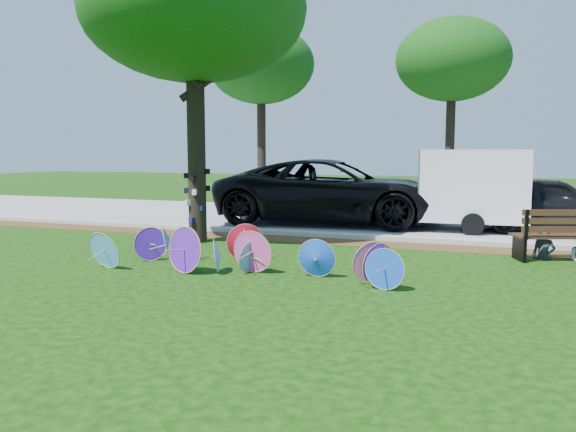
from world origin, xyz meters
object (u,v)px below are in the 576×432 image
(parasol_pile, at_px, (238,252))
(black_van, at_px, (333,192))
(main_tree, at_px, (194,12))
(park_bench, at_px, (563,234))
(person_left, at_px, (545,228))
(dark_pickup, at_px, (549,204))
(cargo_trailer, at_px, (474,185))

(parasol_pile, height_order, black_van, black_van)
(main_tree, distance_m, park_bench, 9.61)
(main_tree, relative_size, person_left, 5.72)
(parasol_pile, xyz_separation_m, dark_pickup, (5.87, 7.71, 0.41))
(dark_pickup, height_order, park_bench, dark_pickup)
(person_left, bearing_deg, main_tree, -174.09)
(park_bench, bearing_deg, dark_pickup, 69.81)
(parasol_pile, bearing_deg, main_tree, 130.95)
(parasol_pile, bearing_deg, black_van, 92.17)
(dark_pickup, relative_size, cargo_trailer, 1.62)
(black_van, xyz_separation_m, person_left, (5.73, -4.12, -0.36))
(dark_pickup, distance_m, park_bench, 4.42)
(main_tree, distance_m, cargo_trailer, 8.75)
(black_van, distance_m, park_bench, 7.39)
(park_bench, bearing_deg, black_van, 126.33)
(parasol_pile, distance_m, black_van, 7.50)
(main_tree, distance_m, parasol_pile, 6.32)
(main_tree, relative_size, park_bench, 3.55)
(main_tree, height_order, person_left, main_tree)
(main_tree, height_order, dark_pickup, main_tree)
(dark_pickup, bearing_deg, parasol_pile, 137.45)
(park_bench, bearing_deg, cargo_trailer, 97.06)
(black_van, distance_m, dark_pickup, 6.16)
(main_tree, xyz_separation_m, cargo_trailer, (6.31, 4.38, -4.21))
(park_bench, xyz_separation_m, person_left, (-0.35, 0.05, 0.10))
(black_van, relative_size, park_bench, 3.52)
(dark_pickup, relative_size, park_bench, 2.25)
(parasol_pile, relative_size, park_bench, 2.96)
(cargo_trailer, bearing_deg, park_bench, -66.43)
(dark_pickup, xyz_separation_m, person_left, (-0.43, -4.36, -0.15))
(black_van, bearing_deg, person_left, -130.63)
(main_tree, bearing_deg, park_bench, 3.58)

